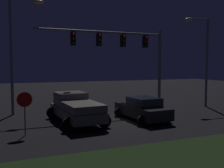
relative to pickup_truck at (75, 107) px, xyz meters
The scene contains 8 objects.
ground_plane 3.01m from the pickup_truck, ahead, with size 80.00×80.00×0.00m, color black.
grass_median 8.88m from the pickup_truck, 71.43° to the right, with size 22.40×5.04×0.10m, color black.
pickup_truck is the anchor object (origin of this frame).
car_sedan 4.35m from the pickup_truck, 12.48° to the right, with size 2.66×4.50×1.51m.
traffic_signal_gantry 6.80m from the pickup_truck, 32.17° to the left, with size 10.32×0.56×6.50m.
street_lamp_left 6.71m from the pickup_truck, 127.28° to the left, with size 2.45×0.44×8.45m.
street_lamp_right 12.30m from the pickup_truck, ahead, with size 2.46×0.44×7.60m.
stop_sign 3.76m from the pickup_truck, 146.85° to the right, with size 0.76×0.08×2.23m.
Camera 1 is at (-6.66, -15.21, 3.56)m, focal length 41.07 mm.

